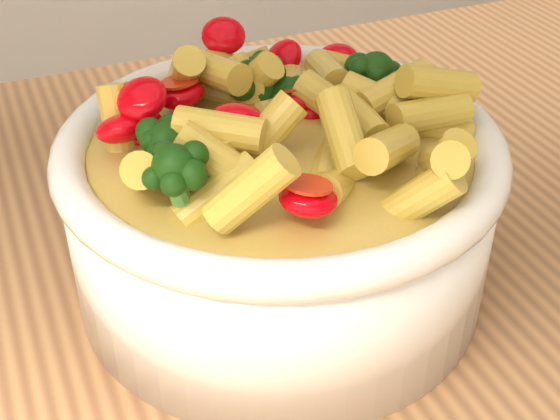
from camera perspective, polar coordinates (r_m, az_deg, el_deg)
name	(u,v)px	position (r m, az deg, el deg)	size (l,w,h in m)	color
serving_bowl	(280,208)	(0.46, 0.00, 0.14)	(0.25, 0.25, 0.11)	white
pasta_salad	(280,106)	(0.42, 0.00, 7.64)	(0.20, 0.20, 0.04)	gold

